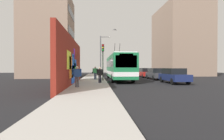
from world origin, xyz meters
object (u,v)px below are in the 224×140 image
(parked_car_black, at_px, (137,72))
(traffic_light, at_px, (103,56))
(pedestrian_midblock, at_px, (95,72))
(pedestrian_near_wall, at_px, (77,75))
(city_bus, at_px, (119,66))
(parked_car_red, at_px, (146,73))
(parked_car_navy, at_px, (174,75))
(pedestrian_at_curb, at_px, (100,74))
(street_lamp, at_px, (102,53))
(parked_car_dark_gray, at_px, (156,74))

(parked_car_black, bearing_deg, traffic_light, 152.77)
(pedestrian_midblock, height_order, pedestrian_near_wall, pedestrian_midblock)
(city_bus, xyz_separation_m, pedestrian_near_wall, (-9.47, 4.36, -0.72))
(pedestrian_near_wall, xyz_separation_m, traffic_light, (6.83, -2.21, 1.91))
(parked_car_red, bearing_deg, parked_car_black, -0.00)
(city_bus, height_order, parked_car_navy, city_bus)
(parked_car_navy, distance_m, pedestrian_near_wall, 10.43)
(traffic_light, bearing_deg, parked_car_red, -41.73)
(pedestrian_midblock, bearing_deg, traffic_light, -156.74)
(parked_car_red, height_order, pedestrian_at_curb, pedestrian_at_curb)
(pedestrian_near_wall, bearing_deg, street_lamp, -8.06)
(pedestrian_at_curb, xyz_separation_m, traffic_light, (3.10, -0.39, 1.95))
(parked_car_black, distance_m, street_lamp, 9.36)
(city_bus, bearing_deg, pedestrian_midblock, 99.29)
(pedestrian_midblock, relative_size, pedestrian_near_wall, 1.00)
(parked_car_black, bearing_deg, pedestrian_at_curb, 155.99)
(pedestrian_at_curb, bearing_deg, parked_car_dark_gray, -51.72)
(parked_car_navy, height_order, traffic_light, traffic_light)
(parked_car_navy, bearing_deg, traffic_light, 70.12)
(parked_car_black, height_order, street_lamp, street_lamp)
(pedestrian_near_wall, distance_m, traffic_light, 7.43)
(parked_car_navy, xyz_separation_m, pedestrian_midblock, (4.80, 8.27, 0.26))
(pedestrian_at_curb, bearing_deg, parked_car_red, -34.33)
(parked_car_navy, bearing_deg, parked_car_red, -0.00)
(parked_car_red, distance_m, pedestrian_at_curb, 13.73)
(parked_car_black, height_order, traffic_light, traffic_light)
(parked_car_black, xyz_separation_m, street_lamp, (-4.94, 7.26, 3.22))
(parked_car_navy, bearing_deg, pedestrian_midblock, 59.88)
(city_bus, bearing_deg, pedestrian_near_wall, 155.31)
(city_bus, bearing_deg, traffic_light, 140.85)
(pedestrian_at_curb, height_order, pedestrian_midblock, pedestrian_midblock)
(pedestrian_at_curb, distance_m, pedestrian_midblock, 5.26)
(parked_car_navy, relative_size, street_lamp, 0.65)
(city_bus, relative_size, parked_car_navy, 2.87)
(parked_car_black, relative_size, pedestrian_near_wall, 2.87)
(city_bus, distance_m, traffic_light, 3.61)
(pedestrian_near_wall, bearing_deg, pedestrian_at_curb, -25.91)
(parked_car_black, bearing_deg, pedestrian_midblock, 145.75)
(pedestrian_at_curb, xyz_separation_m, street_lamp, (12.44, -0.48, 3.00))
(city_bus, xyz_separation_m, parked_car_black, (11.64, -5.20, -0.97))
(city_bus, xyz_separation_m, parked_car_dark_gray, (0.37, -5.20, -0.97))
(parked_car_navy, relative_size, parked_car_red, 1.04)
(parked_car_navy, bearing_deg, street_lamp, 31.19)
(pedestrian_near_wall, height_order, street_lamp, street_lamp)
(pedestrian_midblock, xyz_separation_m, pedestrian_near_wall, (-8.97, 1.29, -0.00))
(parked_car_black, bearing_deg, city_bus, 155.94)
(pedestrian_at_curb, relative_size, pedestrian_near_wall, 0.96)
(parked_car_red, height_order, traffic_light, traffic_light)
(pedestrian_midblock, bearing_deg, pedestrian_near_wall, 171.84)
(city_bus, relative_size, street_lamp, 1.85)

